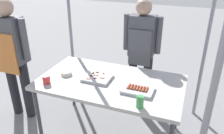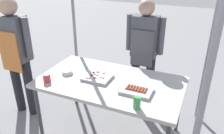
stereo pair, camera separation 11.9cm
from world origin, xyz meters
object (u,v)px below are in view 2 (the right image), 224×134
at_px(condiment_bowl, 67,72).
at_px(drink_cup_by_wok, 137,103).
at_px(vendor_woman, 144,47).
at_px(tray_grilled_sausages, 136,90).
at_px(drink_cup_near_edge, 47,78).
at_px(tray_meat_skewers, 97,77).
at_px(customer_nearby, 16,50).
at_px(stall_table, 110,85).

relative_size(condiment_bowl, drink_cup_by_wok, 1.16).
bearing_deg(condiment_bowl, vendor_woman, 50.74).
relative_size(tray_grilled_sausages, drink_cup_near_edge, 3.56).
relative_size(tray_meat_skewers, drink_cup_by_wok, 2.80).
relative_size(tray_grilled_sausages, condiment_bowl, 2.47).
distance_m(condiment_bowl, drink_cup_near_edge, 0.27).
height_order(drink_cup_near_edge, customer_nearby, customer_nearby).
relative_size(tray_grilled_sausages, customer_nearby, 0.20).
relative_size(condiment_bowl, customer_nearby, 0.08).
height_order(tray_grilled_sausages, customer_nearby, customer_nearby).
relative_size(stall_table, tray_meat_skewers, 5.05).
relative_size(stall_table, drink_cup_by_wok, 14.13).
xyz_separation_m(tray_grilled_sausages, condiment_bowl, (-0.88, 0.06, 0.00)).
height_order(tray_grilled_sausages, tray_meat_skewers, tray_grilled_sausages).
bearing_deg(condiment_bowl, drink_cup_near_edge, -109.35).
relative_size(drink_cup_near_edge, customer_nearby, 0.06).
bearing_deg(tray_grilled_sausages, tray_meat_skewers, 169.20).
distance_m(drink_cup_near_edge, vendor_woman, 1.35).
xyz_separation_m(tray_grilled_sausages, tray_meat_skewers, (-0.50, 0.09, -0.00)).
bearing_deg(drink_cup_near_edge, vendor_woman, 54.69).
distance_m(tray_meat_skewers, drink_cup_near_edge, 0.56).
height_order(drink_cup_by_wok, customer_nearby, customer_nearby).
height_order(condiment_bowl, customer_nearby, customer_nearby).
bearing_deg(stall_table, condiment_bowl, -176.01).
bearing_deg(tray_meat_skewers, tray_grilled_sausages, -10.80).
distance_m(tray_meat_skewers, condiment_bowl, 0.39).
bearing_deg(drink_cup_near_edge, customer_nearby, 159.94).
distance_m(tray_grilled_sausages, drink_cup_by_wok, 0.28).
distance_m(tray_meat_skewers, customer_nearby, 1.14).
relative_size(vendor_woman, customer_nearby, 0.96).
bearing_deg(drink_cup_near_edge, condiment_bowl, 70.65).
xyz_separation_m(tray_grilled_sausages, customer_nearby, (-1.62, 0.04, 0.17)).
height_order(condiment_bowl, drink_cup_by_wok, drink_cup_by_wok).
distance_m(vendor_woman, customer_nearby, 1.67).
relative_size(stall_table, condiment_bowl, 12.16).
bearing_deg(vendor_woman, drink_cup_near_edge, 54.69).
distance_m(drink_cup_by_wok, vendor_woman, 1.20).
height_order(stall_table, vendor_woman, vendor_woman).
relative_size(tray_meat_skewers, customer_nearby, 0.20).
xyz_separation_m(condiment_bowl, customer_nearby, (-0.74, -0.02, 0.17)).
height_order(tray_meat_skewers, vendor_woman, vendor_woman).
xyz_separation_m(condiment_bowl, drink_cup_by_wok, (0.97, -0.32, 0.03)).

